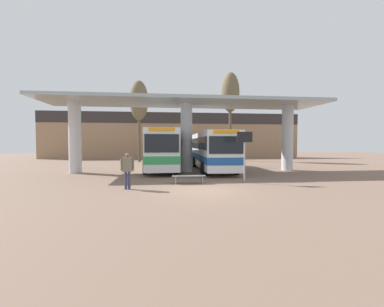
% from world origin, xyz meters
% --- Properties ---
extents(ground_plane, '(100.00, 100.00, 0.00)m').
position_xyz_m(ground_plane, '(0.00, 0.00, 0.00)').
color(ground_plane, '#755B4C').
extents(townhouse_backdrop, '(40.00, 0.58, 7.02)m').
position_xyz_m(townhouse_backdrop, '(0.00, 27.58, 4.09)').
color(townhouse_backdrop, '#9E7A5B').
rests_on(townhouse_backdrop, ground_plane).
extents(station_canopy, '(22.04, 5.30, 5.67)m').
position_xyz_m(station_canopy, '(0.00, 8.30, 4.62)').
color(station_canopy, silver).
rests_on(station_canopy, ground_plane).
extents(transit_bus_left_bay, '(2.77, 10.99, 3.32)m').
position_xyz_m(transit_bus_left_bay, '(-2.00, 10.21, 1.84)').
color(transit_bus_left_bay, silver).
rests_on(transit_bus_left_bay, ground_plane).
extents(transit_bus_center_bay, '(2.89, 10.53, 3.15)m').
position_xyz_m(transit_bus_center_bay, '(2.26, 9.08, 1.76)').
color(transit_bus_center_bay, white).
rests_on(transit_bus_center_bay, ground_plane).
extents(waiting_bench_near_pillar, '(1.87, 0.44, 0.46)m').
position_xyz_m(waiting_bench_near_pillar, '(-0.48, 2.11, 0.35)').
color(waiting_bench_near_pillar, slate).
rests_on(waiting_bench_near_pillar, ground_plane).
extents(info_sign_platform, '(0.90, 0.09, 2.93)m').
position_xyz_m(info_sign_platform, '(2.74, 2.07, 2.09)').
color(info_sign_platform, gray).
rests_on(info_sign_platform, ground_plane).
extents(pedestrian_waiting, '(0.66, 0.29, 1.79)m').
position_xyz_m(pedestrian_waiting, '(-3.67, 0.75, 1.09)').
color(pedestrian_waiting, '#333856').
rests_on(pedestrian_waiting, ground_plane).
extents(poplar_tree_behind_left, '(2.34, 2.34, 11.48)m').
position_xyz_m(poplar_tree_behind_left, '(6.92, 20.54, 8.74)').
color(poplar_tree_behind_left, brown).
rests_on(poplar_tree_behind_left, ground_plane).
extents(poplar_tree_behind_right, '(2.23, 2.23, 10.00)m').
position_xyz_m(poplar_tree_behind_right, '(-4.71, 20.19, 7.41)').
color(poplar_tree_behind_right, brown).
rests_on(poplar_tree_behind_right, ground_plane).
extents(parked_car_street, '(4.73, 2.13, 2.32)m').
position_xyz_m(parked_car_street, '(-0.62, 23.75, 1.11)').
color(parked_car_street, black).
rests_on(parked_car_street, ground_plane).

